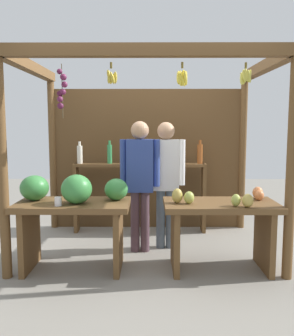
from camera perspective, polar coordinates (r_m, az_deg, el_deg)
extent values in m
plane|color=gray|center=(4.71, 0.01, -12.37)|extent=(12.00, 12.00, 0.00)
cylinder|color=brown|center=(3.83, -21.84, 0.45)|extent=(0.10, 0.10, 2.31)
cylinder|color=brown|center=(3.81, 21.82, 0.42)|extent=(0.10, 0.10, 2.31)
cylinder|color=brown|center=(5.59, -14.67, 2.50)|extent=(0.10, 0.10, 2.31)
cylinder|color=brown|center=(5.58, 14.84, 2.49)|extent=(0.10, 0.10, 2.31)
cube|color=brown|center=(3.60, -0.07, 18.06)|extent=(2.94, 0.12, 0.12)
cube|color=brown|center=(4.74, -18.06, 14.96)|extent=(0.12, 1.96, 0.12)
cube|color=brown|center=(4.72, 18.15, 14.98)|extent=(0.12, 1.96, 0.12)
cube|color=#52381E|center=(5.43, 0.07, 1.38)|extent=(2.84, 0.04, 2.08)
cylinder|color=brown|center=(3.89, 15.31, 15.31)|extent=(0.02, 0.02, 0.06)
ellipsoid|color=#D1CC4C|center=(3.89, 15.83, 13.78)|extent=(0.04, 0.08, 0.14)
ellipsoid|color=#D1CC4C|center=(3.91, 15.49, 13.73)|extent=(0.07, 0.07, 0.14)
ellipsoid|color=#D1CC4C|center=(3.90, 15.13, 13.49)|extent=(0.06, 0.04, 0.14)
ellipsoid|color=#D1CC4C|center=(3.89, 14.89, 13.73)|extent=(0.07, 0.07, 0.14)
ellipsoid|color=#D1CC4C|center=(3.87, 14.70, 13.46)|extent=(0.04, 0.06, 0.14)
ellipsoid|color=#D1CC4C|center=(3.85, 15.07, 13.85)|extent=(0.06, 0.05, 0.14)
ellipsoid|color=#D1CC4C|center=(3.85, 15.41, 13.94)|extent=(0.06, 0.04, 0.14)
ellipsoid|color=#D1CC4C|center=(3.85, 15.78, 13.73)|extent=(0.07, 0.06, 0.14)
cylinder|color=brown|center=(3.77, -5.68, 15.81)|extent=(0.02, 0.02, 0.06)
ellipsoid|color=gold|center=(3.75, -5.01, 14.00)|extent=(0.04, 0.05, 0.13)
ellipsoid|color=gold|center=(3.78, -5.45, 13.86)|extent=(0.08, 0.05, 0.13)
ellipsoid|color=gold|center=(3.77, -5.96, 13.97)|extent=(0.05, 0.05, 0.13)
ellipsoid|color=gold|center=(3.74, -6.02, 14.33)|extent=(0.06, 0.07, 0.13)
ellipsoid|color=gold|center=(3.71, -5.49, 13.95)|extent=(0.07, 0.05, 0.13)
cylinder|color=brown|center=(3.76, 5.58, 15.83)|extent=(0.02, 0.02, 0.06)
ellipsoid|color=yellow|center=(3.75, 6.07, 13.91)|extent=(0.04, 0.06, 0.15)
ellipsoid|color=yellow|center=(3.76, 5.81, 13.78)|extent=(0.07, 0.07, 0.15)
ellipsoid|color=yellow|center=(3.77, 5.46, 14.14)|extent=(0.08, 0.04, 0.15)
ellipsoid|color=yellow|center=(3.76, 5.16, 14.03)|extent=(0.06, 0.06, 0.15)
ellipsoid|color=yellow|center=(3.74, 4.96, 14.02)|extent=(0.04, 0.09, 0.15)
ellipsoid|color=yellow|center=(3.72, 5.16, 13.81)|extent=(0.06, 0.06, 0.15)
ellipsoid|color=yellow|center=(3.71, 5.59, 13.73)|extent=(0.08, 0.04, 0.15)
ellipsoid|color=yellow|center=(3.72, 6.05, 13.92)|extent=(0.06, 0.06, 0.15)
cylinder|color=#4C422D|center=(3.91, -13.21, 11.71)|extent=(0.01, 0.01, 0.55)
sphere|color=#511938|center=(3.92, -13.62, 14.56)|extent=(0.06, 0.06, 0.06)
sphere|color=#601E42|center=(3.90, -13.04, 13.78)|extent=(0.07, 0.07, 0.07)
sphere|color=#601E42|center=(3.91, -12.87, 12.71)|extent=(0.06, 0.06, 0.06)
sphere|color=#601E42|center=(3.92, -13.11, 11.60)|extent=(0.06, 0.06, 0.06)
sphere|color=#47142D|center=(3.93, -13.54, 11.35)|extent=(0.06, 0.06, 0.06)
sphere|color=#601E42|center=(3.90, -13.56, 10.50)|extent=(0.06, 0.06, 0.06)
sphere|color=#511938|center=(3.90, -13.48, 9.50)|extent=(0.07, 0.07, 0.07)
cube|color=brown|center=(3.93, -11.56, -5.71)|extent=(1.19, 0.64, 0.06)
cube|color=brown|center=(4.15, -18.02, -10.49)|extent=(0.06, 0.58, 0.67)
cube|color=brown|center=(3.96, -4.53, -11.01)|extent=(0.06, 0.58, 0.67)
ellipsoid|color=#38843D|center=(4.10, -17.32, -3.01)|extent=(0.42, 0.42, 0.27)
ellipsoid|color=#38843D|center=(3.82, -11.03, -3.29)|extent=(0.45, 0.45, 0.30)
ellipsoid|color=#38843D|center=(3.95, -4.87, -3.37)|extent=(0.31, 0.31, 0.24)
cylinder|color=white|center=(3.77, -13.84, -5.13)|extent=(0.07, 0.07, 0.09)
cube|color=brown|center=(3.92, 11.50, -5.74)|extent=(1.19, 0.64, 0.06)
cube|color=brown|center=(3.95, 4.45, -11.02)|extent=(0.06, 0.58, 0.67)
cube|color=brown|center=(4.13, 18.00, -10.55)|extent=(0.06, 0.58, 0.67)
ellipsoid|color=#A8B24C|center=(3.75, 13.83, -4.94)|extent=(0.12, 0.12, 0.13)
ellipsoid|color=#E07F47|center=(4.11, 17.26, -4.13)|extent=(0.13, 0.13, 0.11)
ellipsoid|color=#E07F47|center=(4.20, 17.05, -3.74)|extent=(0.13, 0.13, 0.13)
ellipsoid|color=#B79E47|center=(3.80, 4.78, -4.38)|extent=(0.15, 0.15, 0.15)
ellipsoid|color=#B79E47|center=(3.73, 15.58, -4.97)|extent=(0.12, 0.12, 0.14)
ellipsoid|color=#A8B24C|center=(3.78, 6.64, -4.65)|extent=(0.15, 0.15, 0.13)
cube|color=brown|center=(5.36, -11.08, -4.62)|extent=(0.05, 0.20, 1.00)
cube|color=brown|center=(5.32, 8.90, -4.68)|extent=(0.05, 0.20, 1.00)
cube|color=brown|center=(5.19, -1.15, 0.49)|extent=(1.85, 0.22, 0.04)
cylinder|color=silver|center=(5.26, -10.55, 2.09)|extent=(0.08, 0.08, 0.26)
cylinder|color=silver|center=(5.25, -10.58, 3.81)|extent=(0.03, 0.03, 0.06)
cylinder|color=#338C4C|center=(5.20, -5.91, 2.18)|extent=(0.07, 0.07, 0.27)
cylinder|color=#338C4C|center=(5.19, -5.93, 4.00)|extent=(0.03, 0.03, 0.06)
cylinder|color=#D8B266|center=(5.17, -1.13, 2.24)|extent=(0.07, 0.07, 0.28)
cylinder|color=#D8B266|center=(5.16, -1.13, 4.12)|extent=(0.03, 0.03, 0.06)
cylinder|color=gold|center=(5.18, 3.67, 2.20)|extent=(0.08, 0.08, 0.27)
cylinder|color=gold|center=(5.17, 3.69, 4.04)|extent=(0.04, 0.04, 0.06)
cylinder|color=#994C1E|center=(5.22, 8.34, 2.20)|extent=(0.08, 0.08, 0.28)
cylinder|color=#994C1E|center=(5.21, 8.37, 4.04)|extent=(0.03, 0.03, 0.06)
cylinder|color=#533A43|center=(4.48, -1.88, -8.41)|extent=(0.11, 0.11, 0.75)
cylinder|color=#533A43|center=(4.47, -0.33, -8.42)|extent=(0.11, 0.11, 0.75)
cube|color=#2D428C|center=(4.35, -1.12, 0.38)|extent=(0.32, 0.19, 0.63)
cylinder|color=#2D428C|center=(4.35, -3.76, 0.80)|extent=(0.08, 0.08, 0.57)
cylinder|color=#2D428C|center=(4.34, 1.51, 0.79)|extent=(0.08, 0.08, 0.57)
sphere|color=tan|center=(4.32, -1.14, 5.97)|extent=(0.22, 0.22, 0.22)
cylinder|color=#505D6A|center=(4.61, 2.17, -7.99)|extent=(0.11, 0.11, 0.74)
cylinder|color=#505D6A|center=(4.61, 3.67, -7.99)|extent=(0.11, 0.11, 0.74)
cube|color=white|center=(4.49, 2.97, 0.50)|extent=(0.32, 0.19, 0.63)
cylinder|color=white|center=(4.48, 0.42, 0.90)|extent=(0.08, 0.08, 0.56)
cylinder|color=white|center=(4.50, 5.52, 0.89)|extent=(0.08, 0.08, 0.56)
sphere|color=tan|center=(4.46, 3.00, 5.87)|extent=(0.21, 0.21, 0.21)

